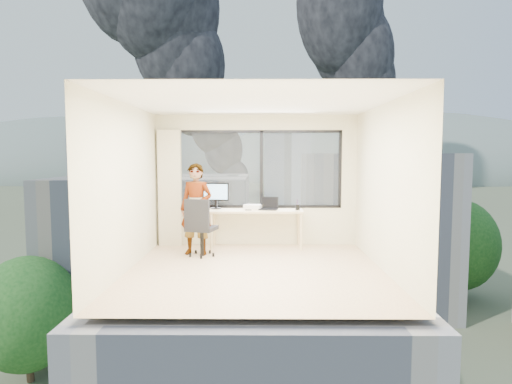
{
  "coord_description": "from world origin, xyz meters",
  "views": [
    {
      "loc": [
        0.06,
        -6.57,
        1.8
      ],
      "look_at": [
        0.0,
        1.0,
        1.15
      ],
      "focal_mm": 29.99,
      "sensor_mm": 36.0,
      "label": 1
    }
  ],
  "objects_px": {
    "desk": "(256,229)",
    "game_console": "(254,206)",
    "chair": "(202,227)",
    "monitor": "(216,196)",
    "person": "(196,209)",
    "handbag": "(272,203)",
    "laptop": "(268,204)"
  },
  "relations": [
    {
      "from": "monitor",
      "to": "laptop",
      "type": "distance_m",
      "value": 1.06
    },
    {
      "from": "person",
      "to": "laptop",
      "type": "bearing_deg",
      "value": 38.16
    },
    {
      "from": "monitor",
      "to": "handbag",
      "type": "distance_m",
      "value": 1.12
    },
    {
      "from": "desk",
      "to": "laptop",
      "type": "bearing_deg",
      "value": -4.2
    },
    {
      "from": "chair",
      "to": "person",
      "type": "distance_m",
      "value": 0.35
    },
    {
      "from": "desk",
      "to": "person",
      "type": "bearing_deg",
      "value": -152.31
    },
    {
      "from": "game_console",
      "to": "handbag",
      "type": "relative_size",
      "value": 1.35
    },
    {
      "from": "chair",
      "to": "person",
      "type": "height_order",
      "value": "person"
    },
    {
      "from": "desk",
      "to": "game_console",
      "type": "distance_m",
      "value": 0.45
    },
    {
      "from": "laptop",
      "to": "desk",
      "type": "bearing_deg",
      "value": -171.33
    },
    {
      "from": "game_console",
      "to": "handbag",
      "type": "height_order",
      "value": "handbag"
    },
    {
      "from": "laptop",
      "to": "handbag",
      "type": "bearing_deg",
      "value": 86.0
    },
    {
      "from": "chair",
      "to": "handbag",
      "type": "distance_m",
      "value": 1.61
    },
    {
      "from": "monitor",
      "to": "handbag",
      "type": "relative_size",
      "value": 2.03
    },
    {
      "from": "desk",
      "to": "game_console",
      "type": "xyz_separation_m",
      "value": [
        -0.05,
        0.17,
        0.42
      ]
    },
    {
      "from": "person",
      "to": "handbag",
      "type": "bearing_deg",
      "value": 45.27
    },
    {
      "from": "monitor",
      "to": "laptop",
      "type": "relative_size",
      "value": 1.43
    },
    {
      "from": "person",
      "to": "handbag",
      "type": "distance_m",
      "value": 1.61
    },
    {
      "from": "desk",
      "to": "person",
      "type": "height_order",
      "value": "person"
    },
    {
      "from": "person",
      "to": "laptop",
      "type": "height_order",
      "value": "person"
    },
    {
      "from": "laptop",
      "to": "handbag",
      "type": "distance_m",
      "value": 0.26
    },
    {
      "from": "person",
      "to": "game_console",
      "type": "distance_m",
      "value": 1.28
    },
    {
      "from": "person",
      "to": "handbag",
      "type": "relative_size",
      "value": 6.46
    },
    {
      "from": "person",
      "to": "game_console",
      "type": "bearing_deg",
      "value": 51.01
    },
    {
      "from": "monitor",
      "to": "laptop",
      "type": "height_order",
      "value": "monitor"
    },
    {
      "from": "chair",
      "to": "laptop",
      "type": "height_order",
      "value": "chair"
    },
    {
      "from": "person",
      "to": "handbag",
      "type": "height_order",
      "value": "person"
    },
    {
      "from": "desk",
      "to": "laptop",
      "type": "distance_m",
      "value": 0.54
    },
    {
      "from": "monitor",
      "to": "handbag",
      "type": "bearing_deg",
      "value": 9.46
    },
    {
      "from": "monitor",
      "to": "game_console",
      "type": "bearing_deg",
      "value": 7.27
    },
    {
      "from": "person",
      "to": "monitor",
      "type": "xyz_separation_m",
      "value": [
        0.29,
        0.71,
        0.18
      ]
    },
    {
      "from": "chair",
      "to": "monitor",
      "type": "distance_m",
      "value": 0.98
    }
  ]
}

